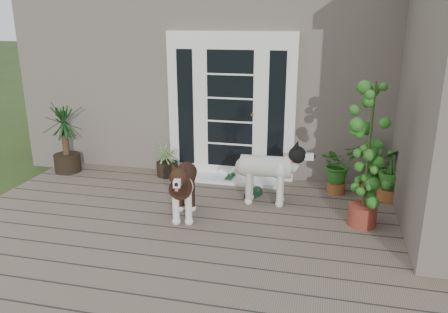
# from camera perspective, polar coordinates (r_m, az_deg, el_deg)

# --- Properties ---
(deck) EXTENTS (6.20, 4.60, 0.12)m
(deck) POSITION_cam_1_polar(r_m,az_deg,el_deg) (4.87, -2.55, -11.97)
(deck) COLOR #6B5B4C
(deck) RESTS_ON ground
(house_main) EXTENTS (7.40, 4.00, 3.10)m
(house_main) POSITION_cam_1_polar(r_m,az_deg,el_deg) (8.46, 5.27, 11.23)
(house_main) COLOR #665E54
(house_main) RESTS_ON ground
(door_unit) EXTENTS (1.90, 0.14, 2.15)m
(door_unit) POSITION_cam_1_polar(r_m,az_deg,el_deg) (6.55, 0.86, 6.37)
(door_unit) COLOR white
(door_unit) RESTS_ON deck
(door_step) EXTENTS (1.60, 0.40, 0.05)m
(door_step) POSITION_cam_1_polar(r_m,az_deg,el_deg) (6.65, 0.44, -2.88)
(door_step) COLOR white
(door_step) RESTS_ON deck
(brindle_dog) EXTENTS (0.51, 0.89, 0.70)m
(brindle_dog) POSITION_cam_1_polar(r_m,az_deg,el_deg) (5.36, -5.16, -4.35)
(brindle_dog) COLOR #311B12
(brindle_dog) RESTS_ON deck
(white_dog) EXTENTS (0.89, 0.41, 0.73)m
(white_dog) POSITION_cam_1_polar(r_m,az_deg,el_deg) (5.77, 5.35, -2.55)
(white_dog) COLOR white
(white_dog) RESTS_ON deck
(spider_plant) EXTENTS (0.70, 0.70, 0.57)m
(spider_plant) POSITION_cam_1_polar(r_m,az_deg,el_deg) (6.82, -7.33, -0.16)
(spider_plant) COLOR #879D60
(spider_plant) RESTS_ON deck
(yucca) EXTENTS (0.81, 0.81, 1.11)m
(yucca) POSITION_cam_1_polar(r_m,az_deg,el_deg) (7.31, -19.76, 2.32)
(yucca) COLOR black
(yucca) RESTS_ON deck
(herb_a) EXTENTS (0.69, 0.69, 0.62)m
(herb_a) POSITION_cam_1_polar(r_m,az_deg,el_deg) (6.28, 14.33, -1.88)
(herb_a) COLOR #17521B
(herb_a) RESTS_ON deck
(herb_b) EXTENTS (0.50, 0.50, 0.54)m
(herb_b) POSITION_cam_1_polar(r_m,az_deg,el_deg) (6.45, 18.47, -2.15)
(herb_b) COLOR #255418
(herb_b) RESTS_ON deck
(herb_c) EXTENTS (0.53, 0.53, 0.59)m
(herb_c) POSITION_cam_1_polar(r_m,az_deg,el_deg) (6.25, 20.55, -2.75)
(herb_c) COLOR #26621C
(herb_c) RESTS_ON deck
(sapling) EXTENTS (0.66, 0.66, 1.75)m
(sapling) POSITION_cam_1_polar(r_m,az_deg,el_deg) (5.22, 18.05, 0.34)
(sapling) COLOR #1D6620
(sapling) RESTS_ON deck
(clog_left) EXTENTS (0.15, 0.30, 0.09)m
(clog_left) POSITION_cam_1_polar(r_m,az_deg,el_deg) (6.63, 0.77, -2.76)
(clog_left) COLOR #173A21
(clog_left) RESTS_ON deck
(clog_right) EXTENTS (0.28, 0.36, 0.10)m
(clog_right) POSITION_cam_1_polar(r_m,az_deg,el_deg) (6.06, 3.80, -4.74)
(clog_right) COLOR black
(clog_right) RESTS_ON deck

